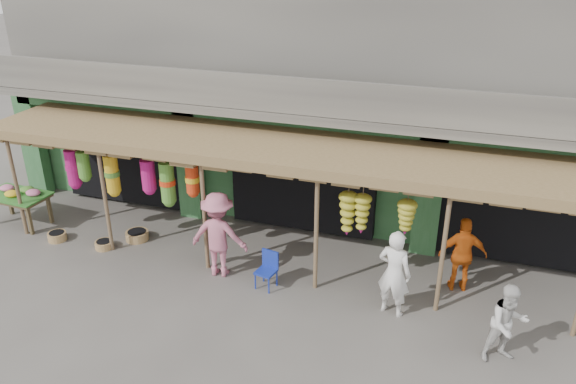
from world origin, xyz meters
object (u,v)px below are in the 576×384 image
(flower_table, at_px, (18,196))
(blue_chair, at_px, (268,267))
(person_shopper, at_px, (219,235))
(person_vendor, at_px, (463,255))
(person_right, at_px, (508,324))
(person_front, at_px, (394,273))

(flower_table, xyz_separation_m, blue_chair, (7.01, -0.67, -0.34))
(blue_chair, xyz_separation_m, person_shopper, (-1.16, 0.12, 0.51))
(flower_table, height_order, person_vendor, person_vendor)
(flower_table, relative_size, person_shopper, 0.87)
(flower_table, relative_size, person_vendor, 1.02)
(blue_chair, height_order, person_vendor, person_vendor)
(person_vendor, bearing_deg, person_shopper, -0.51)
(flower_table, relative_size, person_right, 1.12)
(person_front, height_order, person_vendor, person_front)
(person_vendor, xyz_separation_m, person_shopper, (-5.01, -1.03, 0.14))
(person_shopper, bearing_deg, person_vendor, -172.74)
(flower_table, height_order, blue_chair, flower_table)
(blue_chair, bearing_deg, person_right, 0.83)
(person_right, relative_size, person_shopper, 0.78)
(flower_table, distance_m, blue_chair, 7.05)
(blue_chair, relative_size, person_right, 0.54)
(person_right, height_order, person_shopper, person_shopper)
(person_right, relative_size, person_vendor, 0.91)
(person_shopper, bearing_deg, blue_chair, 169.54)
(person_vendor, height_order, person_shopper, person_shopper)
(person_front, xyz_separation_m, person_shopper, (-3.79, 0.23, 0.06))
(person_right, xyz_separation_m, person_shopper, (-5.85, 0.97, 0.21))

